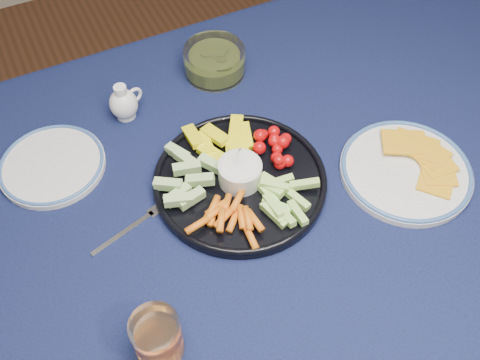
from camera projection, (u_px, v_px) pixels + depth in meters
name	position (u px, v px, depth m)	size (l,w,h in m)	color
dining_table	(301.00, 205.00, 1.09)	(1.67, 1.07, 0.75)	#462D17
crudite_platter	(239.00, 179.00, 1.00)	(0.33, 0.33, 0.10)	black
creamer_pitcher	(124.00, 103.00, 1.09)	(0.07, 0.06, 0.08)	white
pickle_bowl	(215.00, 62.00, 1.18)	(0.14, 0.14, 0.06)	silver
cheese_plate	(406.00, 169.00, 1.02)	(0.25, 0.25, 0.03)	silver
juice_tumbler	(158.00, 338.00, 0.79)	(0.07, 0.07, 0.09)	silver
fork_left	(135.00, 225.00, 0.96)	(0.15, 0.06, 0.00)	silver
fork_right	(397.00, 165.00, 1.04)	(0.10, 0.15, 0.00)	silver
side_plate_extra	(52.00, 165.00, 1.03)	(0.20, 0.20, 0.02)	silver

